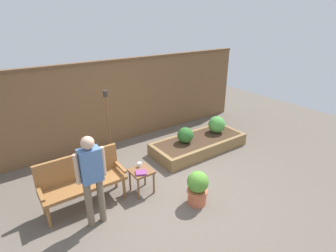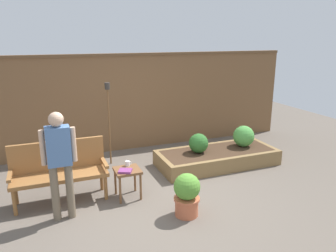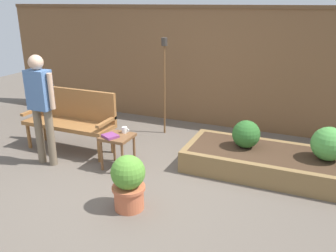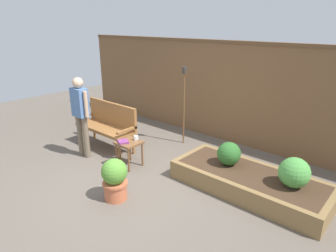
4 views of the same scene
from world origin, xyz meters
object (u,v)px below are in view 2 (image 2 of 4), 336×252
Objects in this scene: garden_bench at (59,167)px; cup_on_table at (128,163)px; book_on_table at (125,171)px; shrub_near_bench at (199,143)px; side_table at (127,174)px; potted_boxwood at (187,194)px; shrub_far_corner at (244,136)px; tiki_torch at (108,109)px; person_by_bench at (59,157)px.

cup_on_table is at bearing -10.41° from garden_bench.
book_on_table is 0.51× the size of shrub_near_bench.
book_on_table is (-0.06, -0.09, 0.10)m from side_table.
shrub_near_bench is (1.58, 0.58, -0.03)m from cup_on_table.
shrub_far_corner reaches higher than potted_boxwood.
side_table is at bearing -18.03° from garden_bench.
book_on_table is 0.12× the size of tiki_torch.
shrub_near_bench reaches higher than book_on_table.
garden_bench is at bearing 89.87° from person_by_bench.
garden_bench reaches higher than cup_on_table.
side_table is 2.76m from shrub_far_corner.
book_on_table is 0.13× the size of person_by_bench.
person_by_bench is at bearing -158.97° from shrub_near_bench.
person_by_bench reaches higher than shrub_near_bench.
shrub_far_corner is at bearing 15.12° from side_table.
side_table is 1.07m from potted_boxwood.
cup_on_table is (1.05, -0.19, -0.02)m from garden_bench.
shrub_near_bench is (0.97, 1.57, 0.15)m from potted_boxwood.
person_by_bench reaches higher than shrub_far_corner.
book_on_table is (-0.10, -0.22, -0.03)m from cup_on_table.
potted_boxwood is at bearing -18.77° from person_by_bench.
potted_boxwood reaches higher than book_on_table.
book_on_table is at bearing -93.42° from tiki_torch.
potted_boxwood reaches higher than cup_on_table.
person_by_bench is (-0.00, -0.62, 0.39)m from garden_bench.
potted_boxwood is 0.39× the size of tiki_torch.
potted_boxwood is (0.65, -0.85, -0.06)m from side_table.
tiki_torch reaches higher than book_on_table.
tiki_torch is at bearing 104.29° from potted_boxwood.
shrub_near_bench is (2.63, 0.39, -0.05)m from garden_bench.
potted_boxwood is (0.70, -0.77, -0.16)m from book_on_table.
cup_on_table is 1.21m from person_by_bench.
person_by_bench reaches higher than garden_bench.
book_on_table is 1.74m from tiki_torch.
tiki_torch is at bearing 112.79° from book_on_table.
side_table is 1.25× the size of shrub_near_bench.
person_by_bench is (-3.67, -1.01, 0.42)m from shrub_far_corner.
potted_boxwood reaches higher than side_table.
garden_bench is at bearing 169.59° from cup_on_table.
cup_on_table is at bearing 121.39° from potted_boxwood.
garden_bench reaches higher than book_on_table.
garden_bench is 2.66m from shrub_near_bench.
shrub_near_bench is 0.23× the size of tiki_torch.
shrub_near_bench is 1.89m from tiki_torch.
garden_bench is at bearing -177.40° from book_on_table.
side_table is 2.43× the size of book_on_table.
garden_bench is at bearing -131.28° from tiki_torch.
shrub_far_corner reaches higher than side_table.
cup_on_table is 0.07× the size of person_by_bench.
cup_on_table is at bearing -159.68° from shrub_near_bench.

